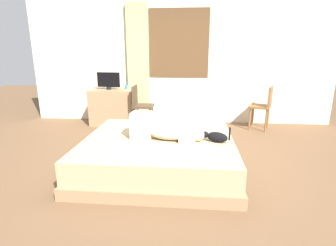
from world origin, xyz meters
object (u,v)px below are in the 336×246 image
at_px(bed, 159,153).
at_px(person_lying, 163,131).
at_px(tv_monitor, 109,81).
at_px(chair_by_desk, 140,104).
at_px(cup, 127,87).
at_px(desk, 114,107).
at_px(cat, 216,137).
at_px(chair_spare, 264,104).

height_order(bed, person_lying, person_lying).
bearing_deg(bed, tv_monitor, 121.78).
relative_size(tv_monitor, chair_by_desk, 0.56).
xyz_separation_m(bed, cup, (-0.95, 2.22, 0.57)).
bearing_deg(desk, tv_monitor, 180.00).
distance_m(tv_monitor, cup, 0.40).
relative_size(cat, desk, 0.38).
distance_m(cup, chair_spare, 2.79).
relative_size(cat, cup, 4.14).
height_order(cat, tv_monitor, tv_monitor).
distance_m(bed, cat, 0.78).
xyz_separation_m(desk, chair_spare, (3.05, -0.13, 0.14)).
distance_m(bed, cup, 2.48).
bearing_deg(tv_monitor, chair_by_desk, -21.21).
xyz_separation_m(person_lying, desk, (-1.29, 2.14, -0.17)).
relative_size(person_lying, desk, 1.05).
xyz_separation_m(cat, chair_by_desk, (-1.33, 1.92, 0.02)).
bearing_deg(desk, cat, -48.30).
distance_m(person_lying, tv_monitor, 2.56).
height_order(bed, chair_by_desk, chair_by_desk).
bearing_deg(chair_spare, person_lying, -131.32).
xyz_separation_m(bed, person_lying, (0.06, -0.03, 0.33)).
relative_size(cat, tv_monitor, 0.71).
bearing_deg(tv_monitor, desk, 0.00).
distance_m(cup, chair_by_desk, 0.58).
bearing_deg(desk, person_lying, -58.90).
bearing_deg(chair_by_desk, tv_monitor, 158.79).
xyz_separation_m(chair_by_desk, chair_spare, (2.43, 0.14, 0.00)).
bearing_deg(cat, cup, 125.90).
bearing_deg(desk, cup, 22.65).
bearing_deg(cat, desk, 131.70).
xyz_separation_m(tv_monitor, cup, (0.35, 0.12, -0.14)).
height_order(desk, tv_monitor, tv_monitor).
bearing_deg(chair_spare, cup, 174.82).
relative_size(bed, person_lying, 2.08).
bearing_deg(chair_by_desk, bed, -71.71).
bearing_deg(bed, cat, -6.91).
relative_size(tv_monitor, cup, 5.86).
relative_size(chair_by_desk, chair_spare, 1.00).
distance_m(desk, chair_by_desk, 0.69).
height_order(person_lying, chair_by_desk, chair_by_desk).
distance_m(bed, chair_spare, 2.70).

